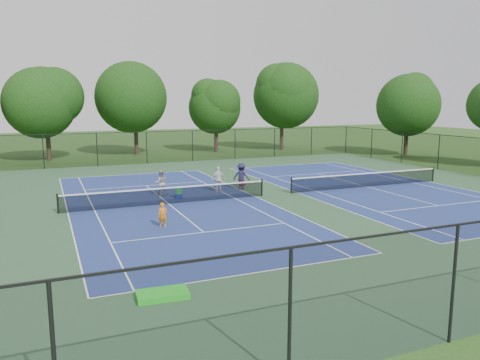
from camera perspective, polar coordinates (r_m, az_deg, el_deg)
name	(u,v)px	position (r m, az deg, el deg)	size (l,w,h in m)	color
ground	(277,195)	(29.74, 4.50, -1.80)	(140.00, 140.00, 0.00)	#234716
court_pad	(277,195)	(29.74, 4.50, -1.79)	(36.00, 36.00, 0.01)	#28482B
tennis_court_left	(169,202)	(27.28, -8.69, -2.72)	(12.00, 23.83, 1.07)	navy
tennis_court_right	(367,186)	(33.47, 15.21, -0.65)	(12.00, 23.83, 1.07)	navy
perimeter_fence	(277,170)	(29.46, 4.54, 1.25)	(36.08, 36.08, 3.02)	black
tree_back_a	(45,99)	(49.88, -22.65, 9.09)	(6.80, 6.80, 9.15)	#2D2116
tree_back_b	(134,94)	(52.73, -12.74, 10.19)	(7.60, 7.60, 10.03)	#2D2116
tree_back_c	(216,104)	(54.11, -2.96, 9.21)	(6.00, 6.00, 8.40)	#2D2116
tree_back_d	(282,93)	(56.45, 5.17, 10.57)	(7.80, 7.80, 10.37)	#2D2116
tree_side_e	(408,101)	(54.01, 19.83, 9.01)	(6.60, 6.60, 8.87)	#2D2116
child_player	(163,215)	(22.33, -9.40, -4.23)	(0.43, 0.28, 1.17)	orange
instructor	(161,183)	(29.62, -9.62, -0.34)	(0.80, 0.62, 1.64)	#959497
bystander_a	(218,179)	(30.39, -2.65, 0.09)	(0.99, 0.41, 1.69)	silver
bystander_b	(241,176)	(31.33, 0.17, 0.47)	(1.15, 0.66, 1.77)	#1A1B3A
bystander_c	(242,176)	(32.53, 0.24, 0.52)	(0.71, 0.46, 1.45)	maroon
ball_crate	(179,196)	(28.77, -7.46, -1.96)	(0.39, 0.32, 0.28)	navy
ball_hopper	(179,190)	(28.70, -7.48, -1.27)	(0.34, 0.28, 0.43)	green
green_tarp	(163,294)	(14.76, -9.41, -13.60)	(1.56, 0.86, 0.18)	#19AF1A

